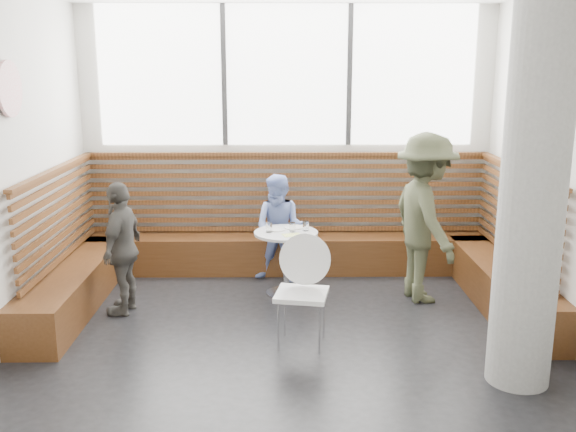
{
  "coord_description": "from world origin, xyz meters",
  "views": [
    {
      "loc": [
        -0.06,
        -5.36,
        2.52
      ],
      "look_at": [
        0.0,
        1.0,
        1.0
      ],
      "focal_mm": 40.0,
      "sensor_mm": 36.0,
      "label": 1
    }
  ],
  "objects_px": {
    "concrete_column": "(533,188)",
    "child_left": "(122,248)",
    "cafe_table": "(286,250)",
    "adult_man": "(425,218)",
    "cafe_chair": "(301,281)",
    "child_back": "(280,229)"
  },
  "relations": [
    {
      "from": "cafe_table",
      "to": "child_back",
      "type": "xyz_separation_m",
      "value": [
        -0.07,
        0.44,
        0.12
      ]
    },
    {
      "from": "adult_man",
      "to": "child_left",
      "type": "distance_m",
      "value": 3.19
    },
    {
      "from": "adult_man",
      "to": "child_back",
      "type": "relative_size",
      "value": 1.43
    },
    {
      "from": "child_back",
      "to": "cafe_chair",
      "type": "bearing_deg",
      "value": -66.06
    },
    {
      "from": "concrete_column",
      "to": "child_back",
      "type": "relative_size",
      "value": 2.51
    },
    {
      "from": "cafe_table",
      "to": "adult_man",
      "type": "bearing_deg",
      "value": -6.05
    },
    {
      "from": "child_back",
      "to": "child_left",
      "type": "bearing_deg",
      "value": -132.43
    },
    {
      "from": "concrete_column",
      "to": "cafe_chair",
      "type": "relative_size",
      "value": 3.21
    },
    {
      "from": "child_left",
      "to": "adult_man",
      "type": "bearing_deg",
      "value": 105.01
    },
    {
      "from": "concrete_column",
      "to": "child_left",
      "type": "distance_m",
      "value": 3.96
    },
    {
      "from": "adult_man",
      "to": "child_back",
      "type": "bearing_deg",
      "value": 57.35
    },
    {
      "from": "concrete_column",
      "to": "cafe_chair",
      "type": "distance_m",
      "value": 2.15
    },
    {
      "from": "cafe_table",
      "to": "cafe_chair",
      "type": "relative_size",
      "value": 0.72
    },
    {
      "from": "cafe_chair",
      "to": "cafe_table",
      "type": "bearing_deg",
      "value": 106.21
    },
    {
      "from": "adult_man",
      "to": "cafe_table",
      "type": "bearing_deg",
      "value": 72.43
    },
    {
      "from": "adult_man",
      "to": "child_left",
      "type": "height_order",
      "value": "adult_man"
    },
    {
      "from": "concrete_column",
      "to": "cafe_table",
      "type": "distance_m",
      "value": 2.96
    },
    {
      "from": "child_back",
      "to": "concrete_column",
      "type": "bearing_deg",
      "value": -34.69
    },
    {
      "from": "cafe_table",
      "to": "cafe_chair",
      "type": "height_order",
      "value": "cafe_chair"
    },
    {
      "from": "cafe_table",
      "to": "cafe_chair",
      "type": "xyz_separation_m",
      "value": [
        0.13,
        -1.26,
        0.07
      ]
    },
    {
      "from": "cafe_chair",
      "to": "child_back",
      "type": "height_order",
      "value": "child_back"
    },
    {
      "from": "adult_man",
      "to": "child_back",
      "type": "height_order",
      "value": "adult_man"
    }
  ]
}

